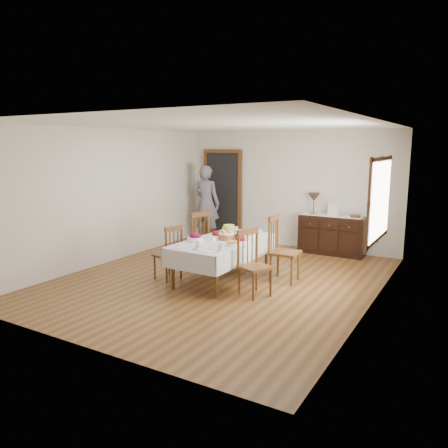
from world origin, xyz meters
The scene contains 26 objects.
ground centered at (0.00, 0.00, 0.00)m, with size 6.00×6.00×0.00m, color brown.
room_shell centered at (-0.15, 0.42, 1.64)m, with size 5.02×6.02×2.65m.
dining_table centered at (0.04, 0.00, 0.61)m, with size 1.08×2.05×0.70m.
chair_left_near centered at (-0.75, -0.45, 0.48)m, with size 0.47×0.47×0.94m.
chair_left_far centered at (-0.78, 0.38, 0.54)m, with size 0.56×0.56×1.08m.
chair_right_near centered at (0.83, -0.44, 0.51)m, with size 0.56×0.56×1.01m.
chair_right_far centered at (0.92, 0.45, 0.56)m, with size 0.49×0.49×1.11m.
sideboard centered at (1.12, 2.72, 0.41)m, with size 1.37×0.50×0.82m.
person centered at (-1.86, 2.45, 0.97)m, with size 0.61×0.39×1.95m, color #5C5966.
bread_basket centered at (0.08, 0.05, 0.77)m, with size 0.28×0.28×0.18m.
egg_basket centered at (0.08, 0.31, 0.73)m, with size 0.24×0.24×0.10m.
ham_platter_a centered at (-0.22, 0.23, 0.73)m, with size 0.30×0.30×0.11m.
ham_platter_b centered at (0.34, 0.05, 0.72)m, with size 0.31×0.31×0.11m.
beet_bowl centered at (-0.29, -0.35, 0.76)m, with size 0.26×0.26×0.15m.
carrot_bowl centered at (0.32, 0.39, 0.73)m, with size 0.24×0.24×0.08m.
pineapple_bowl centered at (-0.22, 0.66, 0.76)m, with size 0.26×0.26×0.13m.
casserole_dish centered at (0.38, -0.27, 0.73)m, with size 0.22×0.22×0.07m.
butter_dish centered at (-0.11, -0.16, 0.73)m, with size 0.14×0.09×0.07m.
setting_left centered at (-0.12, -0.78, 0.72)m, with size 0.42×0.31×0.10m.
setting_right centered at (0.27, -0.75, 0.72)m, with size 0.42×0.31×0.10m.
glass_far_a centered at (-0.09, 0.70, 0.75)m, with size 0.06×0.06×0.11m.
glass_far_b centered at (0.39, 0.69, 0.75)m, with size 0.07×0.07×0.11m.
runner centered at (1.07, 2.71, 0.82)m, with size 1.30×0.35×0.01m.
table_lamp centered at (0.69, 2.71, 1.17)m, with size 0.26×0.26×0.46m.
picture_frame centered at (1.13, 2.65, 0.96)m, with size 0.22×0.08×0.28m.
deco_bowl centered at (1.58, 2.71, 0.85)m, with size 0.20×0.20×0.06m.
Camera 1 is at (3.69, -6.22, 2.26)m, focal length 35.00 mm.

